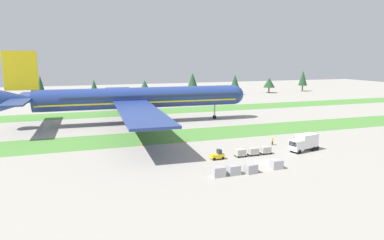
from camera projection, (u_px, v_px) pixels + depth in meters
ground_plane at (268, 163)px, 64.81m from camera, size 400.00×400.00×0.00m
grass_strip_near at (212, 133)px, 90.60m from camera, size 320.00×14.42×0.01m
grass_strip_far at (171, 111)px, 128.66m from camera, size 320.00×14.42×0.01m
airliner at (132, 98)px, 102.85m from camera, size 71.43×87.32×21.32m
baggage_tug at (218, 155)px, 67.23m from camera, size 2.64×1.38×1.97m
cargo_dolly_lead at (241, 152)px, 68.94m from camera, size 2.25×1.57×1.55m
cargo_dolly_second at (253, 151)px, 69.94m from camera, size 2.25×1.57×1.55m
cargo_dolly_third at (266, 150)px, 70.94m from camera, size 2.25×1.57×1.55m
catering_truck at (304, 142)px, 73.02m from camera, size 7.30×3.84×3.58m
ground_crew_marshaller at (297, 148)px, 72.36m from camera, size 0.56×0.36×1.74m
ground_crew_loader at (272, 141)px, 78.21m from camera, size 0.36×0.56×1.74m
uld_container_0 at (218, 172)px, 57.58m from camera, size 2.00×1.60×1.68m
uld_container_1 at (234, 170)px, 58.55m from camera, size 2.07×1.69×1.63m
uld_container_2 at (251, 169)px, 59.33m from camera, size 2.20×1.86×1.57m
uld_container_3 at (276, 164)px, 61.66m from camera, size 2.01×1.62×1.60m
taxiway_marker_0 at (142, 144)px, 77.91m from camera, size 0.44×0.44×0.67m
taxiway_marker_1 at (186, 141)px, 80.48m from camera, size 0.44×0.44×0.67m
taxiway_marker_2 at (173, 140)px, 81.45m from camera, size 0.44×0.44×0.57m
taxiway_marker_3 at (287, 128)px, 95.32m from camera, size 0.44×0.44×0.46m
distant_tree_line at (163, 84)px, 171.61m from camera, size 192.53×10.63×11.78m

